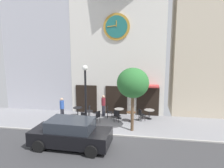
{
  "coord_description": "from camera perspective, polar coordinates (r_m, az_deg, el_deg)",
  "views": [
    {
      "loc": [
        1.58,
        -11.84,
        5.35
      ],
      "look_at": [
        -0.74,
        2.19,
        2.85
      ],
      "focal_mm": 33.15,
      "sensor_mm": 36.0,
      "label": 1
    }
  ],
  "objects": [
    {
      "name": "parked_car_black",
      "position": [
        11.75,
        -11.26,
        -13.22
      ],
      "size": [
        4.36,
        2.14,
        1.55
      ],
      "color": "black",
      "rests_on": "ground_plane"
    },
    {
      "name": "pedestrian_blue",
      "position": [
        16.07,
        -13.62,
        -6.54
      ],
      "size": [
        0.44,
        0.44,
        1.67
      ],
      "color": "#2D2D38",
      "rests_on": "ground_plane"
    },
    {
      "name": "cafe_chair_right_end",
      "position": [
        15.03,
        -4.09,
        -8.77
      ],
      "size": [
        0.56,
        0.56,
        0.9
      ],
      "color": "black",
      "rests_on": "ground_plane"
    },
    {
      "name": "street_lamp",
      "position": [
        13.82,
        -7.28,
        -3.46
      ],
      "size": [
        0.36,
        0.36,
        4.25
      ],
      "color": "black",
      "rests_on": "ground_plane"
    },
    {
      "name": "cafe_table_center",
      "position": [
        16.54,
        -9.47,
        -7.11
      ],
      "size": [
        0.71,
        0.71,
        0.75
      ],
      "color": "black",
      "rests_on": "ground_plane"
    },
    {
      "name": "cafe_table_center_left",
      "position": [
        16.04,
        10.24,
        -7.68
      ],
      "size": [
        0.76,
        0.76,
        0.73
      ],
      "color": "black",
      "rests_on": "ground_plane"
    },
    {
      "name": "ground_plane",
      "position": [
        12.42,
        1.2,
        -15.67
      ],
      "size": [
        26.64,
        10.3,
        0.13
      ],
      "color": "gray"
    },
    {
      "name": "cafe_chair_by_entrance",
      "position": [
        14.88,
        -7.72,
        -9.04
      ],
      "size": [
        0.47,
        0.47,
        0.9
      ],
      "color": "black",
      "rests_on": "ground_plane"
    },
    {
      "name": "cafe_table_rightmost",
      "position": [
        15.56,
        -6.39,
        -8.32
      ],
      "size": [
        0.6,
        0.6,
        0.75
      ],
      "color": "black",
      "rests_on": "ground_plane"
    },
    {
      "name": "pedestrian_maroon",
      "position": [
        16.47,
        -2.37,
        -5.86
      ],
      "size": [
        0.42,
        0.42,
        1.67
      ],
      "color": "#2D2D38",
      "rests_on": "ground_plane"
    },
    {
      "name": "cafe_table_leftmost",
      "position": [
        15.32,
        5.29,
        -8.52
      ],
      "size": [
        0.68,
        0.68,
        0.73
      ],
      "color": "black",
      "rests_on": "ground_plane"
    },
    {
      "name": "neighbor_building_right",
      "position": [
        18.51,
        25.32,
        14.13
      ],
      "size": [
        5.48,
        3.14,
        13.99
      ],
      "color": "beige",
      "rests_on": "ground_plane"
    },
    {
      "name": "neighbor_building_left",
      "position": [
        20.28,
        -17.81,
        11.48
      ],
      "size": [
        6.06,
        3.71,
        12.11
      ],
      "color": "#B2B2BC",
      "rests_on": "ground_plane"
    },
    {
      "name": "cafe_table_center_right",
      "position": [
        15.9,
        1.97,
        -7.61
      ],
      "size": [
        0.72,
        0.72,
        0.77
      ],
      "color": "black",
      "rests_on": "ground_plane"
    },
    {
      "name": "street_tree",
      "position": [
        13.08,
        5.78,
        0.19
      ],
      "size": [
        2.03,
        1.82,
        4.13
      ],
      "color": "brown",
      "rests_on": "ground_plane"
    },
    {
      "name": "cafe_chair_corner",
      "position": [
        16.45,
        -6.57,
        -7.15
      ],
      "size": [
        0.4,
        0.4,
        0.9
      ],
      "color": "black",
      "rests_on": "ground_plane"
    },
    {
      "name": "clock_building",
      "position": [
        17.62,
        1.86,
        11.52
      ],
      "size": [
        7.57,
        3.8,
        11.36
      ],
      "color": "silver",
      "rests_on": "ground_plane"
    },
    {
      "name": "cafe_chair_outer",
      "position": [
        16.06,
        -0.91,
        -7.51
      ],
      "size": [
        0.44,
        0.44,
        0.9
      ],
      "color": "black",
      "rests_on": "ground_plane"
    },
    {
      "name": "cafe_chair_near_lamp",
      "position": [
        15.56,
        8.02,
        -8.19
      ],
      "size": [
        0.56,
        0.56,
        0.9
      ],
      "color": "black",
      "rests_on": "ground_plane"
    },
    {
      "name": "cafe_chair_curbside",
      "position": [
        15.18,
        1.32,
        -8.56
      ],
      "size": [
        0.49,
        0.49,
        0.9
      ],
      "color": "black",
      "rests_on": "ground_plane"
    }
  ]
}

